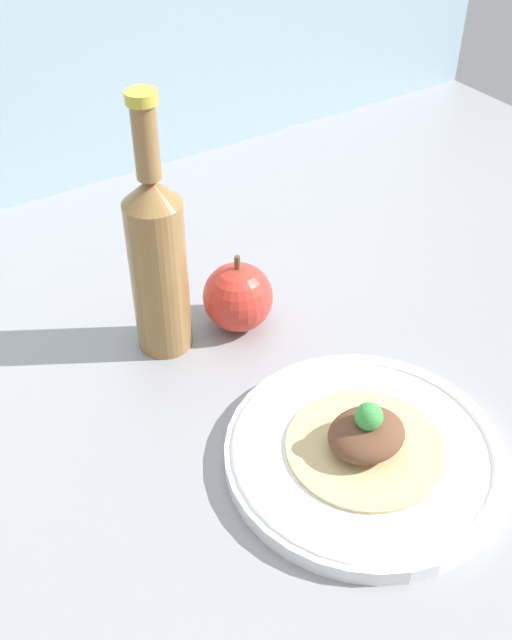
{
  "coord_description": "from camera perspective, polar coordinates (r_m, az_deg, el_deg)",
  "views": [
    {
      "loc": [
        -26.89,
        -53.27,
        59.97
      ],
      "look_at": [
        5.34,
        -3.16,
        11.1
      ],
      "focal_mm": 42.0,
      "sensor_mm": 36.0,
      "label": 1
    }
  ],
  "objects": [
    {
      "name": "ground_plane",
      "position": [
        0.86,
        -4.16,
        -6.86
      ],
      "size": [
        180.0,
        110.0,
        4.0
      ],
      "primitive_type": "cube",
      "color": "gray"
    },
    {
      "name": "plate",
      "position": [
        0.78,
        8.22,
        -10.0
      ],
      "size": [
        28.5,
        28.5,
        2.22
      ],
      "color": "white",
      "rests_on": "ground_plane"
    },
    {
      "name": "plated_food",
      "position": [
        0.76,
        8.38,
        -8.84
      ],
      "size": [
        16.06,
        16.06,
        6.12
      ],
      "color": "#D6BC7F",
      "rests_on": "plate"
    },
    {
      "name": "cider_bottle",
      "position": [
        0.84,
        -7.5,
        4.63
      ],
      "size": [
        6.58,
        6.58,
        31.7
      ],
      "color": "olive",
      "rests_on": "ground_plane"
    },
    {
      "name": "apple",
      "position": [
        0.91,
        -1.39,
        1.76
      ],
      "size": [
        8.63,
        8.63,
        10.29
      ],
      "color": "red",
      "rests_on": "ground_plane"
    }
  ]
}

